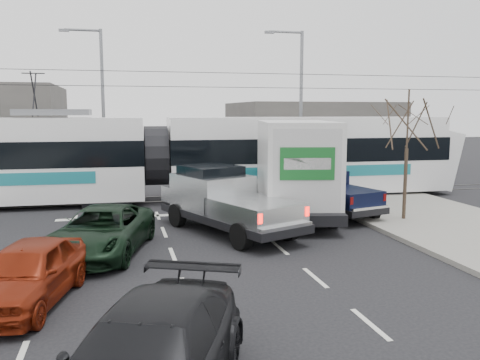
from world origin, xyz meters
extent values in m
plane|color=black|center=(0.00, 0.00, 0.00)|extent=(120.00, 120.00, 0.00)
cube|color=gray|center=(9.00, 0.00, 0.07)|extent=(6.00, 60.00, 0.15)
cube|color=#33302D|center=(0.00, 10.00, 0.01)|extent=(60.00, 1.60, 0.03)
cube|color=#65605C|center=(12.00, 24.00, 2.50)|extent=(12.00, 10.00, 5.00)
cylinder|color=#47382B|center=(7.60, 2.50, 1.52)|extent=(0.14, 0.14, 2.75)
cylinder|color=#47382B|center=(7.60, 2.50, 4.03)|extent=(0.07, 0.07, 2.25)
cylinder|color=black|center=(6.60, 6.50, 1.95)|extent=(0.12, 0.12, 3.60)
cube|color=black|center=(6.40, 6.50, 3.25)|extent=(0.28, 0.28, 0.95)
cylinder|color=#FF0C07|center=(6.25, 6.50, 3.55)|extent=(0.06, 0.20, 0.20)
cylinder|color=orange|center=(6.25, 6.50, 3.25)|extent=(0.06, 0.20, 0.20)
cylinder|color=#05330C|center=(6.25, 6.50, 2.95)|extent=(0.06, 0.20, 0.20)
cube|color=white|center=(6.58, 6.35, 2.45)|extent=(0.02, 0.30, 0.40)
cylinder|color=slate|center=(7.50, 14.00, 4.50)|extent=(0.20, 0.20, 9.00)
cylinder|color=slate|center=(6.50, 14.00, 8.90)|extent=(2.00, 0.14, 0.14)
cube|color=slate|center=(5.50, 14.00, 8.85)|extent=(0.55, 0.25, 0.14)
cylinder|color=slate|center=(-4.00, 16.00, 4.50)|extent=(0.20, 0.20, 9.00)
cylinder|color=slate|center=(-5.00, 16.00, 8.90)|extent=(2.00, 0.14, 0.14)
cube|color=slate|center=(-6.00, 16.00, 8.85)|extent=(0.55, 0.25, 0.14)
cylinder|color=black|center=(0.00, 10.00, 5.50)|extent=(60.00, 0.03, 0.03)
cylinder|color=black|center=(0.00, 10.00, 6.20)|extent=(60.00, 0.03, 0.03)
cube|color=white|center=(6.17, 9.25, 1.12)|extent=(14.12, 3.31, 1.70)
cube|color=black|center=(6.17, 9.25, 2.44)|extent=(14.19, 3.35, 1.16)
cube|color=white|center=(6.17, 9.25, 3.49)|extent=(14.12, 3.20, 1.08)
cube|color=#19727E|center=(6.13, 7.76, 1.43)|extent=(9.83, 0.28, 0.54)
cylinder|color=black|center=(-1.47, 9.45, 2.21)|extent=(1.16, 2.85, 2.83)
cube|color=slate|center=(-6.05, 9.57, 4.28)|extent=(3.32, 1.85, 0.27)
cube|color=black|center=(-3.76, 9.51, 0.20)|extent=(2.25, 2.56, 0.39)
cube|color=black|center=(0.82, 9.39, 0.20)|extent=(2.25, 2.56, 0.39)
cube|color=black|center=(9.98, 9.15, 0.20)|extent=(2.25, 2.56, 0.39)
cube|color=black|center=(0.58, 2.33, 0.60)|extent=(4.46, 6.67, 0.27)
cube|color=#B1B4B6|center=(0.14, 3.38, 1.36)|extent=(3.00, 3.27, 1.25)
cube|color=black|center=(0.10, 3.48, 2.01)|extent=(2.44, 2.46, 0.60)
cube|color=#B1B4B6|center=(-0.45, 4.78, 1.11)|extent=(2.35, 1.85, 0.60)
cube|color=#B1B4B6|center=(1.12, 1.05, 1.03)|extent=(3.07, 3.45, 0.71)
cube|color=silver|center=(1.76, -0.46, 0.74)|extent=(1.92, 0.96, 0.20)
cube|color=#FF0C07|center=(0.83, -0.72, 1.14)|extent=(0.17, 0.14, 0.30)
cube|color=#FF0C07|center=(2.60, 0.02, 1.14)|extent=(0.17, 0.14, 0.30)
cylinder|color=black|center=(-1.12, 3.80, 0.44)|extent=(0.62, 0.92, 0.87)
cylinder|color=black|center=(0.72, 4.58, 0.44)|extent=(0.62, 0.92, 0.87)
cylinder|color=black|center=(0.45, 0.08, 0.44)|extent=(0.62, 0.92, 0.87)
cylinder|color=black|center=(2.29, 0.86, 0.44)|extent=(0.62, 0.92, 0.87)
cube|color=black|center=(3.77, 4.66, 0.62)|extent=(4.23, 8.24, 0.39)
cube|color=white|center=(4.37, 7.58, 1.57)|extent=(2.89, 2.36, 1.80)
cube|color=black|center=(4.40, 7.74, 2.25)|extent=(2.42, 1.68, 0.67)
cube|color=silver|center=(3.61, 3.89, 2.27)|extent=(3.72, 5.78, 3.31)
cube|color=silver|center=(3.07, 1.29, 2.27)|extent=(2.33, 0.53, 2.92)
cube|color=#155D22|center=(3.06, 1.23, 2.54)|extent=(1.85, 0.40, 1.13)
cube|color=black|center=(3.02, 1.04, 0.51)|extent=(2.43, 0.76, 0.20)
cylinder|color=black|center=(3.11, 7.36, 0.51)|extent=(0.53, 1.06, 1.01)
cylinder|color=black|center=(5.43, 6.88, 0.51)|extent=(0.53, 1.06, 1.01)
cylinder|color=black|center=(2.16, 2.74, 0.56)|extent=(0.56, 1.17, 1.12)
cylinder|color=black|center=(4.48, 2.26, 0.56)|extent=(0.56, 1.17, 1.12)
cube|color=black|center=(5.28, 4.38, 0.55)|extent=(3.06, 5.31, 0.25)
cube|color=black|center=(5.05, 5.25, 1.25)|extent=(2.29, 2.49, 1.15)
cube|color=black|center=(5.02, 5.35, 1.85)|extent=(1.90, 1.85, 0.55)
cube|color=black|center=(4.74, 6.41, 1.02)|extent=(1.93, 1.32, 0.55)
cube|color=black|center=(5.56, 3.32, 0.95)|extent=(2.33, 2.64, 0.65)
cube|color=silver|center=(5.89, 2.06, 0.68)|extent=(1.69, 0.61, 0.18)
cube|color=#590505|center=(5.08, 1.95, 1.05)|extent=(0.16, 0.11, 0.28)
cube|color=#590505|center=(6.65, 2.37, 1.05)|extent=(0.16, 0.11, 0.28)
cylinder|color=black|center=(4.05, 5.71, 0.40)|extent=(0.47, 0.84, 0.80)
cylinder|color=black|center=(5.69, 6.15, 0.40)|extent=(0.47, 0.84, 0.80)
cylinder|color=black|center=(4.86, 2.62, 0.40)|extent=(0.47, 0.84, 0.80)
cylinder|color=black|center=(6.51, 3.05, 0.40)|extent=(0.47, 0.84, 0.80)
imported|color=black|center=(-3.77, 0.62, 0.71)|extent=(3.66, 5.57, 1.42)
imported|color=maroon|center=(-5.27, -3.18, 0.72)|extent=(2.68, 4.51, 1.44)
camera|label=1|loc=(-3.19, -14.99, 4.32)|focal=38.00mm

